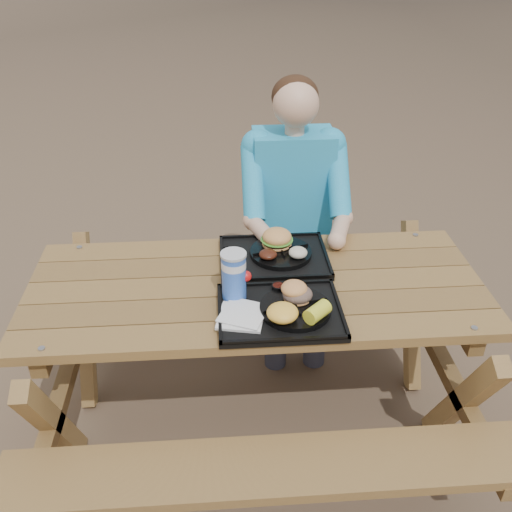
{
  "coord_description": "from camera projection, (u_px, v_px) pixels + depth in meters",
  "views": [
    {
      "loc": [
        -0.14,
        -1.85,
        2.02
      ],
      "look_at": [
        0.0,
        0.0,
        0.88
      ],
      "focal_mm": 40.0,
      "sensor_mm": 36.0,
      "label": 1
    }
  ],
  "objects": [
    {
      "name": "tray_far",
      "position": [
        274.0,
        258.0,
        2.4
      ],
      "size": [
        0.45,
        0.35,
        0.02
      ],
      "primitive_type": "cube",
      "color": "black",
      "rests_on": "picnic_table"
    },
    {
      "name": "napkin_stack",
      "position": [
        241.0,
        316.0,
        2.03
      ],
      "size": [
        0.19,
        0.19,
        0.02
      ],
      "primitive_type": "cube",
      "rotation": [
        0.0,
        0.0,
        -0.21
      ],
      "color": "silver",
      "rests_on": "tray_near"
    },
    {
      "name": "condiment_mustard",
      "position": [
        295.0,
        288.0,
        2.17
      ],
      "size": [
        0.05,
        0.05,
        0.03
      ],
      "primitive_type": "cylinder",
      "color": "gold",
      "rests_on": "tray_near"
    },
    {
      "name": "burger",
      "position": [
        277.0,
        233.0,
        2.4
      ],
      "size": [
        0.13,
        0.13,
        0.11
      ],
      "primitive_type": null,
      "color": "#E1984F",
      "rests_on": "plate_far"
    },
    {
      "name": "potato_salad",
      "position": [
        298.0,
        253.0,
        2.34
      ],
      "size": [
        0.08,
        0.08,
        0.04
      ],
      "primitive_type": "ellipsoid",
      "color": "beige",
      "rests_on": "plate_far"
    },
    {
      "name": "condiment_bbq",
      "position": [
        278.0,
        288.0,
        2.16
      ],
      "size": [
        0.05,
        0.05,
        0.03
      ],
      "primitive_type": "cylinder",
      "color": "black",
      "rests_on": "tray_near"
    },
    {
      "name": "picnic_table",
      "position": [
        256.0,
        356.0,
        2.45
      ],
      "size": [
        1.8,
        1.49,
        0.75
      ],
      "primitive_type": null,
      "color": "#999999",
      "rests_on": "ground"
    },
    {
      "name": "plate_near",
      "position": [
        295.0,
        308.0,
        2.06
      ],
      "size": [
        0.26,
        0.26,
        0.02
      ],
      "primitive_type": "cylinder",
      "color": "black",
      "rests_on": "tray_near"
    },
    {
      "name": "plate_far",
      "position": [
        281.0,
        253.0,
        2.4
      ],
      "size": [
        0.26,
        0.26,
        0.02
      ],
      "primitive_type": "cylinder",
      "color": "black",
      "rests_on": "tray_far"
    },
    {
      "name": "tray_near",
      "position": [
        280.0,
        313.0,
        2.08
      ],
      "size": [
        0.45,
        0.35,
        0.02
      ],
      "primitive_type": "cube",
      "color": "black",
      "rests_on": "picnic_table"
    },
    {
      "name": "corn_cob",
      "position": [
        317.0,
        312.0,
        1.98
      ],
      "size": [
        0.14,
        0.14,
        0.06
      ],
      "primitive_type": null,
      "rotation": [
        0.0,
        0.0,
        0.75
      ],
      "color": "yellow",
      "rests_on": "plate_near"
    },
    {
      "name": "diner",
      "position": [
        291.0,
        227.0,
        2.88
      ],
      "size": [
        0.48,
        0.84,
        1.28
      ],
      "primitive_type": null,
      "color": "teal",
      "rests_on": "ground"
    },
    {
      "name": "soda_cup",
      "position": [
        234.0,
        277.0,
        2.1
      ],
      "size": [
        0.09,
        0.09,
        0.18
      ],
      "primitive_type": "cylinder",
      "color": "blue",
      "rests_on": "tray_near"
    },
    {
      "name": "mac_cheese",
      "position": [
        283.0,
        313.0,
        1.98
      ],
      "size": [
        0.11,
        0.11,
        0.06
      ],
      "primitive_type": "ellipsoid",
      "color": "yellow",
      "rests_on": "plate_near"
    },
    {
      "name": "cutlery_far",
      "position": [
        233.0,
        255.0,
        2.39
      ],
      "size": [
        0.08,
        0.15,
        0.01
      ],
      "primitive_type": "cube",
      "rotation": [
        0.0,
        0.0,
        0.41
      ],
      "color": "black",
      "rests_on": "tray_far"
    },
    {
      "name": "sandwich",
      "position": [
        298.0,
        287.0,
        2.07
      ],
      "size": [
        0.1,
        0.1,
        0.11
      ],
      "primitive_type": null,
      "color": "#E2934F",
      "rests_on": "plate_near"
    },
    {
      "name": "ground",
      "position": [
        256.0,
        417.0,
        2.64
      ],
      "size": [
        60.0,
        60.0,
        0.0
      ],
      "primitive_type": "plane",
      "color": "#999999",
      "rests_on": "ground"
    },
    {
      "name": "baked_beans",
      "position": [
        268.0,
        254.0,
        2.33
      ],
      "size": [
        0.07,
        0.07,
        0.03
      ],
      "primitive_type": "ellipsoid",
      "color": "#43190D",
      "rests_on": "plate_far"
    }
  ]
}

